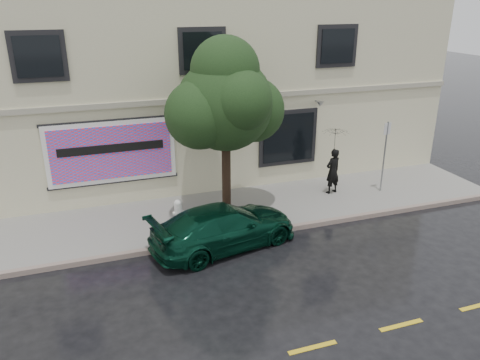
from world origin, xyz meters
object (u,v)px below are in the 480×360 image
object	(u,v)px
pedestrian	(333,171)
fire_hydrant	(178,213)
car	(224,227)
street_tree	(226,104)

from	to	relation	value
pedestrian	fire_hydrant	world-z (taller)	pedestrian
car	fire_hydrant	size ratio (longest dim) A/B	5.03
pedestrian	car	bearing A→B (deg)	10.94
pedestrian	street_tree	distance (m)	5.09
car	street_tree	distance (m)	3.68
car	street_tree	xyz separation A→B (m)	(0.61, 1.74, 3.18)
street_tree	car	bearing A→B (deg)	-109.47
street_tree	pedestrian	bearing A→B (deg)	7.39
street_tree	fire_hydrant	world-z (taller)	street_tree
fire_hydrant	street_tree	bearing A→B (deg)	25.64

